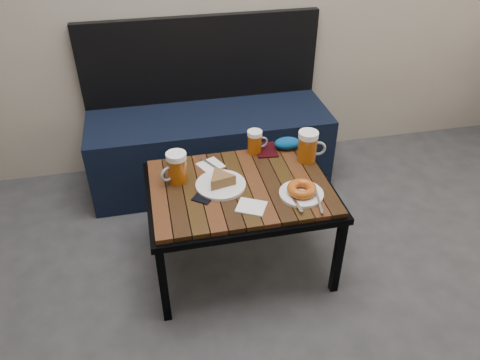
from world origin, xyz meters
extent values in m
cube|color=black|center=(-0.15, 1.74, 0.23)|extent=(1.40, 0.50, 0.45)
cube|color=black|center=(-0.15, 1.97, 0.70)|extent=(1.40, 0.05, 0.50)
cube|color=black|center=(-0.51, 0.72, 0.21)|extent=(0.03, 0.03, 0.42)
cube|color=black|center=(0.27, 0.72, 0.21)|extent=(0.04, 0.03, 0.42)
cube|color=black|center=(-0.51, 1.28, 0.21)|extent=(0.03, 0.04, 0.42)
cube|color=black|center=(0.27, 1.28, 0.21)|extent=(0.04, 0.04, 0.42)
cube|color=black|center=(-0.12, 1.00, 0.43)|extent=(0.84, 0.62, 0.03)
cube|color=#371B0C|center=(-0.12, 1.00, 0.46)|extent=(0.80, 0.58, 0.02)
cylinder|color=#9A460C|center=(-0.39, 1.09, 0.53)|extent=(0.12, 0.12, 0.12)
cylinder|color=white|center=(-0.39, 1.09, 0.61)|extent=(0.09, 0.09, 0.03)
torus|color=#8C999E|center=(-0.43, 1.07, 0.53)|extent=(0.07, 0.05, 0.07)
cylinder|color=#9A460C|center=(0.01, 1.26, 0.52)|extent=(0.08, 0.08, 0.10)
cylinder|color=white|center=(0.01, 1.26, 0.58)|extent=(0.07, 0.07, 0.02)
torus|color=#8C999E|center=(0.05, 1.27, 0.52)|extent=(0.06, 0.02, 0.06)
cylinder|color=#9A460C|center=(0.24, 1.14, 0.53)|extent=(0.11, 0.11, 0.12)
cylinder|color=white|center=(0.24, 1.14, 0.61)|extent=(0.09, 0.09, 0.03)
torus|color=#8C999E|center=(0.29, 1.13, 0.53)|extent=(0.08, 0.03, 0.08)
cylinder|color=white|center=(-0.21, 1.01, 0.48)|extent=(0.22, 0.22, 0.01)
cylinder|color=white|center=(0.12, 0.87, 0.48)|extent=(0.19, 0.19, 0.01)
torus|color=#9A3F0E|center=(0.12, 0.87, 0.51)|extent=(0.13, 0.13, 0.04)
cube|color=#A5A8AD|center=(0.18, 0.82, 0.49)|extent=(0.04, 0.20, 0.00)
cube|color=#A5A8AD|center=(0.08, 0.82, 0.49)|extent=(0.03, 0.15, 0.00)
cube|color=white|center=(-0.23, 1.18, 0.48)|extent=(0.14, 0.14, 0.01)
cube|color=#A5A8AD|center=(-0.23, 1.18, 0.48)|extent=(0.08, 0.13, 0.00)
cube|color=white|center=(-0.11, 0.83, 0.48)|extent=(0.15, 0.14, 0.01)
cube|color=black|center=(-0.29, 0.95, 0.47)|extent=(0.13, 0.14, 0.01)
cube|color=black|center=(0.07, 1.26, 0.48)|extent=(0.11, 0.15, 0.01)
ellipsoid|color=navy|center=(0.18, 1.26, 0.50)|extent=(0.14, 0.09, 0.06)
camera|label=1|loc=(-0.48, -0.66, 1.71)|focal=35.00mm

